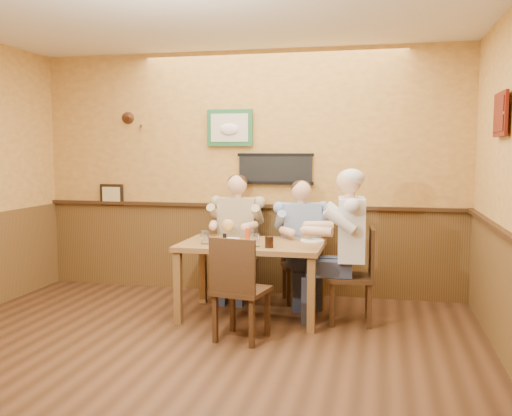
{
  "coord_description": "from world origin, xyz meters",
  "views": [
    {
      "loc": [
        1.54,
        -3.94,
        1.66
      ],
      "look_at": [
        0.34,
        1.45,
        1.1
      ],
      "focal_mm": 40.0,
      "sensor_mm": 36.0,
      "label": 1
    }
  ],
  "objects_px": {
    "chair_near_side": "(242,288)",
    "cola_tumbler": "(269,242)",
    "water_glass_mid": "(255,240)",
    "dining_table": "(252,252)",
    "pepper_shaker": "(225,238)",
    "diner_white_elder": "(351,254)",
    "hot_sauce_bottle": "(248,234)",
    "chair_back_left": "(238,259)",
    "diner_blue_polo": "(301,248)",
    "chair_right_end": "(350,275)",
    "diner_tan_shirt": "(238,243)",
    "chair_back_right": "(301,264)",
    "salt_shaker": "(248,238)",
    "water_glass_left": "(205,237)"
  },
  "relations": [
    {
      "from": "dining_table",
      "to": "water_glass_left",
      "type": "bearing_deg",
      "value": -157.95
    },
    {
      "from": "diner_white_elder",
      "to": "water_glass_left",
      "type": "height_order",
      "value": "diner_white_elder"
    },
    {
      "from": "diner_white_elder",
      "to": "pepper_shaker",
      "type": "bearing_deg",
      "value": -90.1
    },
    {
      "from": "diner_white_elder",
      "to": "cola_tumbler",
      "type": "relative_size",
      "value": 12.53
    },
    {
      "from": "dining_table",
      "to": "chair_back_left",
      "type": "height_order",
      "value": "chair_back_left"
    },
    {
      "from": "chair_back_left",
      "to": "diner_tan_shirt",
      "type": "distance_m",
      "value": 0.19
    },
    {
      "from": "salt_shaker",
      "to": "chair_back_right",
      "type": "bearing_deg",
      "value": 57.27
    },
    {
      "from": "chair_right_end",
      "to": "diner_tan_shirt",
      "type": "height_order",
      "value": "diner_tan_shirt"
    },
    {
      "from": "chair_back_right",
      "to": "salt_shaker",
      "type": "distance_m",
      "value": 0.88
    },
    {
      "from": "chair_right_end",
      "to": "water_glass_mid",
      "type": "xyz_separation_m",
      "value": [
        -0.88,
        -0.24,
        0.34
      ]
    },
    {
      "from": "pepper_shaker",
      "to": "chair_back_left",
      "type": "bearing_deg",
      "value": 94.98
    },
    {
      "from": "chair_near_side",
      "to": "cola_tumbler",
      "type": "height_order",
      "value": "chair_near_side"
    },
    {
      "from": "chair_right_end",
      "to": "cola_tumbler",
      "type": "bearing_deg",
      "value": -74.49
    },
    {
      "from": "chair_near_side",
      "to": "hot_sauce_bottle",
      "type": "distance_m",
      "value": 0.79
    },
    {
      "from": "diner_white_elder",
      "to": "hot_sauce_bottle",
      "type": "bearing_deg",
      "value": -93.1
    },
    {
      "from": "diner_white_elder",
      "to": "pepper_shaker",
      "type": "distance_m",
      "value": 1.24
    },
    {
      "from": "hot_sauce_bottle",
      "to": "pepper_shaker",
      "type": "height_order",
      "value": "hot_sauce_bottle"
    },
    {
      "from": "dining_table",
      "to": "pepper_shaker",
      "type": "bearing_deg",
      "value": -161.6
    },
    {
      "from": "diner_tan_shirt",
      "to": "water_glass_mid",
      "type": "bearing_deg",
      "value": -66.62
    },
    {
      "from": "chair_back_left",
      "to": "chair_near_side",
      "type": "relative_size",
      "value": 0.95
    },
    {
      "from": "diner_tan_shirt",
      "to": "salt_shaker",
      "type": "distance_m",
      "value": 0.8
    },
    {
      "from": "dining_table",
      "to": "diner_blue_polo",
      "type": "bearing_deg",
      "value": 59.02
    },
    {
      "from": "water_glass_left",
      "to": "diner_white_elder",
      "type": "bearing_deg",
      "value": 7.4
    },
    {
      "from": "chair_right_end",
      "to": "dining_table",
      "type": "bearing_deg",
      "value": -94.02
    },
    {
      "from": "hot_sauce_bottle",
      "to": "salt_shaker",
      "type": "height_order",
      "value": "hot_sauce_bottle"
    },
    {
      "from": "hot_sauce_bottle",
      "to": "chair_back_right",
      "type": "bearing_deg",
      "value": 57.17
    },
    {
      "from": "chair_back_right",
      "to": "hot_sauce_bottle",
      "type": "relative_size",
      "value": 5.13
    },
    {
      "from": "diner_white_elder",
      "to": "water_glass_mid",
      "type": "bearing_deg",
      "value": -79.29
    },
    {
      "from": "diner_blue_polo",
      "to": "diner_white_elder",
      "type": "relative_size",
      "value": 0.9
    },
    {
      "from": "water_glass_mid",
      "to": "chair_near_side",
      "type": "bearing_deg",
      "value": -92.21
    },
    {
      "from": "chair_back_right",
      "to": "diner_blue_polo",
      "type": "bearing_deg",
      "value": 0.0
    },
    {
      "from": "water_glass_mid",
      "to": "salt_shaker",
      "type": "bearing_deg",
      "value": 120.19
    },
    {
      "from": "diner_tan_shirt",
      "to": "water_glass_left",
      "type": "distance_m",
      "value": 0.91
    },
    {
      "from": "chair_right_end",
      "to": "chair_near_side",
      "type": "xyz_separation_m",
      "value": [
        -0.9,
        -0.71,
        -0.01
      ]
    },
    {
      "from": "diner_tan_shirt",
      "to": "water_glass_left",
      "type": "relative_size",
      "value": 9.63
    },
    {
      "from": "hot_sauce_bottle",
      "to": "salt_shaker",
      "type": "xyz_separation_m",
      "value": [
        0.0,
        -0.0,
        -0.04
      ]
    },
    {
      "from": "chair_back_left",
      "to": "chair_right_end",
      "type": "bearing_deg",
      "value": -28.72
    },
    {
      "from": "dining_table",
      "to": "cola_tumbler",
      "type": "distance_m",
      "value": 0.37
    },
    {
      "from": "chair_back_right",
      "to": "diner_white_elder",
      "type": "distance_m",
      "value": 0.9
    },
    {
      "from": "dining_table",
      "to": "diner_blue_polo",
      "type": "relative_size",
      "value": 1.16
    },
    {
      "from": "chair_back_left",
      "to": "pepper_shaker",
      "type": "distance_m",
      "value": 0.87
    },
    {
      "from": "dining_table",
      "to": "hot_sauce_bottle",
      "type": "height_order",
      "value": "hot_sauce_bottle"
    },
    {
      "from": "diner_white_elder",
      "to": "diner_blue_polo",
      "type": "bearing_deg",
      "value": -142.85
    },
    {
      "from": "diner_white_elder",
      "to": "chair_near_side",
      "type": "bearing_deg",
      "value": -56.26
    },
    {
      "from": "hot_sauce_bottle",
      "to": "diner_blue_polo",
      "type": "bearing_deg",
      "value": 57.17
    },
    {
      "from": "dining_table",
      "to": "chair_near_side",
      "type": "distance_m",
      "value": 0.73
    },
    {
      "from": "cola_tumbler",
      "to": "hot_sauce_bottle",
      "type": "bearing_deg",
      "value": 136.95
    },
    {
      "from": "chair_near_side",
      "to": "diner_blue_polo",
      "type": "height_order",
      "value": "diner_blue_polo"
    },
    {
      "from": "dining_table",
      "to": "chair_back_right",
      "type": "distance_m",
      "value": 0.8
    },
    {
      "from": "chair_near_side",
      "to": "chair_right_end",
      "type": "bearing_deg",
      "value": -131.03
    }
  ]
}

